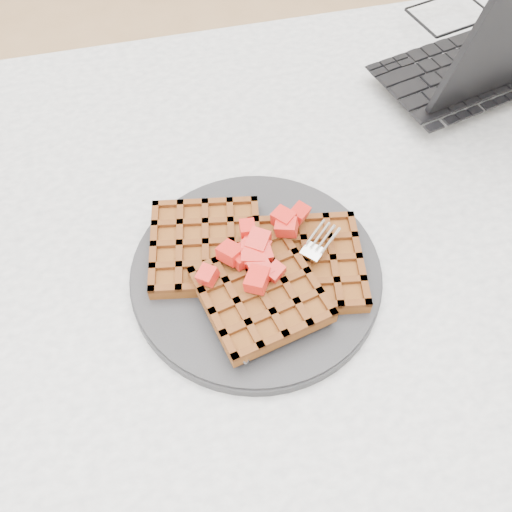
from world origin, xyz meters
name	(u,v)px	position (x,y,z in m)	size (l,w,h in m)	color
ground	(270,443)	(0.00, 0.00, 0.00)	(4.00, 4.00, 0.00)	tan
table	(281,297)	(0.00, 0.00, 0.64)	(1.20, 0.80, 0.75)	silver
plate	(256,273)	(-0.04, -0.03, 0.76)	(0.26, 0.26, 0.02)	black
waffles	(257,266)	(-0.04, -0.04, 0.78)	(0.23, 0.21, 0.03)	brown
strawberry_pile	(256,248)	(-0.04, -0.03, 0.80)	(0.15, 0.15, 0.02)	#A00301
fork	(294,285)	(-0.01, -0.07, 0.77)	(0.02, 0.18, 0.02)	silver
laptop	(492,38)	(0.35, 0.24, 0.79)	(0.39, 0.32, 0.24)	black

